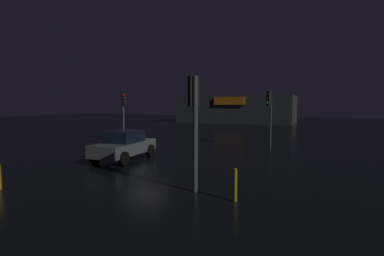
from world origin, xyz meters
TOP-DOWN VIEW (x-y plane):
  - ground_plane at (0.00, 0.00)m, footprint 120.00×120.00m
  - store_building at (-3.22, 33.23)m, footprint 18.06×9.57m
  - traffic_signal_main at (-5.17, 5.04)m, footprint 0.42×0.42m
  - traffic_signal_opposite at (5.46, -5.53)m, footprint 0.42×0.42m
  - traffic_signal_cross_right at (6.14, 5.99)m, footprint 0.42×0.42m
  - car_near at (-0.13, -1.80)m, footprint 2.07×4.08m
  - bollard_kerb_a at (7.02, -6.03)m, footprint 0.11×0.11m

SIDE VIEW (x-z plane):
  - ground_plane at x=0.00m, z-range 0.00..0.00m
  - bollard_kerb_a at x=7.02m, z-range 0.00..1.01m
  - car_near at x=-0.13m, z-range 0.02..1.57m
  - store_building at x=-3.22m, z-range 0.00..4.35m
  - traffic_signal_opposite at x=5.46m, z-range 0.76..4.62m
  - traffic_signal_main at x=-5.17m, z-range 0.89..4.70m
  - traffic_signal_cross_right at x=6.14m, z-range 1.01..4.82m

